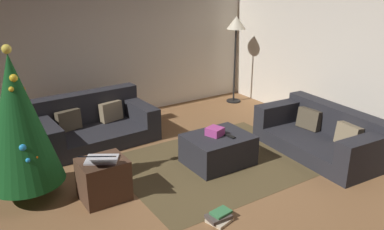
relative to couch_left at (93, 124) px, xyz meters
The scene contains 14 objects.
ground_plane 2.30m from the couch_left, 80.26° to the right, with size 6.40×6.40×0.00m, color brown.
rear_partition 1.42m from the couch_left, 66.31° to the left, with size 6.40×0.12×2.60m, color silver.
corner_partition 4.32m from the couch_left, 32.61° to the right, with size 0.12×6.40×2.60m, color silver.
couch_left is the anchor object (origin of this frame).
couch_right 3.44m from the couch_left, 40.08° to the right, with size 1.06×1.87×0.63m.
ottoman 2.03m from the couch_left, 56.11° to the right, with size 0.85×0.68×0.41m, color #26262B.
gift_box 1.99m from the couch_left, 56.24° to the right, with size 0.19×0.20×0.11m, color #B23F8C.
tv_remote 2.19m from the couch_left, 55.66° to the right, with size 0.05×0.16×0.02m, color black.
christmas_tree 1.82m from the couch_left, 135.64° to the right, with size 0.85×0.85×1.77m.
side_table 1.75m from the couch_left, 106.07° to the right, with size 0.52×0.44×0.48m, color #4C3323.
laptop 1.84m from the couch_left, 106.64° to the right, with size 0.52×0.54×0.19m.
book_stack 2.80m from the couch_left, 82.79° to the right, with size 0.29×0.26×0.10m.
corner_lamp 3.26m from the couch_left, ahead, with size 0.36×0.36×1.68m.
area_rug 2.05m from the couch_left, 56.11° to the right, with size 2.60×2.00×0.01m, color brown.
Camera 1 is at (-2.20, -3.30, 2.47)m, focal length 37.00 mm.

